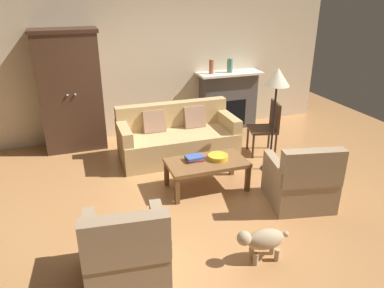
% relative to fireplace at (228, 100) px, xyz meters
% --- Properties ---
extents(ground_plane, '(9.60, 9.60, 0.00)m').
position_rel_fireplace_xyz_m(ground_plane, '(-1.55, -2.30, -0.57)').
color(ground_plane, '#B27A47').
extents(back_wall, '(7.20, 0.10, 2.80)m').
position_rel_fireplace_xyz_m(back_wall, '(-1.55, 0.25, 0.83)').
color(back_wall, beige).
rests_on(back_wall, ground).
extents(fireplace, '(1.26, 0.48, 1.12)m').
position_rel_fireplace_xyz_m(fireplace, '(0.00, 0.00, 0.00)').
color(fireplace, '#4C4947').
rests_on(fireplace, ground).
extents(armoire, '(1.06, 0.57, 2.03)m').
position_rel_fireplace_xyz_m(armoire, '(-2.95, -0.08, 0.45)').
color(armoire, '#472D1E').
rests_on(armoire, ground).
extents(couch, '(1.92, 0.86, 0.86)m').
position_rel_fireplace_xyz_m(couch, '(-1.38, -1.04, -0.25)').
color(couch, tan).
rests_on(couch, ground).
extents(coffee_table, '(1.10, 0.60, 0.42)m').
position_rel_fireplace_xyz_m(coffee_table, '(-1.31, -2.20, -0.20)').
color(coffee_table, brown).
rests_on(coffee_table, ground).
extents(fruit_bowl, '(0.28, 0.28, 0.06)m').
position_rel_fireplace_xyz_m(fruit_bowl, '(-1.13, -2.19, -0.12)').
color(fruit_bowl, gold).
rests_on(fruit_bowl, coffee_table).
extents(book_stack, '(0.25, 0.19, 0.07)m').
position_rel_fireplace_xyz_m(book_stack, '(-1.46, -2.12, -0.12)').
color(book_stack, '#B73833').
rests_on(book_stack, coffee_table).
extents(mantel_vase_terracotta, '(0.09, 0.09, 0.27)m').
position_rel_fireplace_xyz_m(mantel_vase_terracotta, '(-0.38, -0.02, 0.69)').
color(mantel_vase_terracotta, '#A86042').
rests_on(mantel_vase_terracotta, fireplace).
extents(mantel_vase_jade, '(0.11, 0.11, 0.26)m').
position_rel_fireplace_xyz_m(mantel_vase_jade, '(-0.00, -0.02, 0.68)').
color(mantel_vase_jade, slate).
rests_on(mantel_vase_jade, fireplace).
extents(armchair_near_left, '(0.85, 0.85, 0.88)m').
position_rel_fireplace_xyz_m(armchair_near_left, '(-2.67, -3.62, -0.25)').
color(armchair_near_left, '#997F60').
rests_on(armchair_near_left, ground).
extents(armchair_near_right, '(0.91, 0.91, 0.88)m').
position_rel_fireplace_xyz_m(armchair_near_right, '(-0.31, -2.99, -0.25)').
color(armchair_near_right, '#997F60').
rests_on(armchair_near_right, ground).
extents(side_chair_wooden, '(0.53, 0.53, 0.90)m').
position_rel_fireplace_xyz_m(side_chair_wooden, '(0.10, -1.40, -0.06)').
color(side_chair_wooden, '#472D1E').
rests_on(side_chair_wooden, ground).
extents(floor_lamp, '(0.36, 0.36, 1.59)m').
position_rel_fireplace_xyz_m(floor_lamp, '(-0.16, -1.97, 0.80)').
color(floor_lamp, black).
rests_on(floor_lamp, ground).
extents(dog, '(0.57, 0.23, 0.39)m').
position_rel_fireplace_xyz_m(dog, '(-1.31, -3.79, -0.32)').
color(dog, tan).
rests_on(dog, ground).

